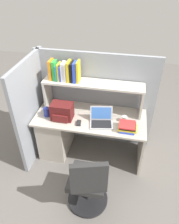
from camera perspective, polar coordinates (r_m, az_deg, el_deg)
ground_plane at (r=3.58m, az=0.16°, el=-10.60°), size 8.00×8.00×0.00m
desk at (r=3.37m, az=-6.35°, el=-4.87°), size 1.60×0.70×0.73m
cubicle_partition_rear at (r=3.37m, az=1.45°, el=3.19°), size 1.84×0.05×1.55m
cubicle_partition_left at (r=3.27m, az=-14.78°, el=0.67°), size 0.05×1.06×1.55m
overhead_hutch at (r=3.06m, az=0.93°, el=6.23°), size 1.44×0.28×0.45m
reference_books_on_shelf at (r=3.04m, az=-6.61°, el=10.76°), size 0.43×0.18×0.30m
laptop at (r=2.95m, az=3.16°, el=-2.15°), size 0.35×0.31×0.22m
backpack at (r=3.02m, az=-7.36°, el=0.14°), size 0.30×0.22×0.24m
computer_mouse at (r=2.95m, az=-2.89°, el=-2.94°), size 0.08×0.11×0.03m
paper_cup at (r=3.02m, az=9.30°, el=-1.83°), size 0.08×0.08×0.08m
snack_canister at (r=3.13m, az=-11.32°, el=0.01°), size 0.10×0.10×0.13m
desk_book_stack at (r=2.88m, az=10.09°, el=-3.94°), size 0.24×0.20×0.10m
office_chair at (r=2.70m, az=-0.40°, el=-18.93°), size 0.52×0.54×0.93m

